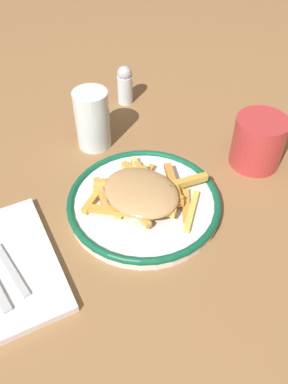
{
  "coord_description": "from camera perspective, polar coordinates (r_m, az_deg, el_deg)",
  "views": [
    {
      "loc": [
        -0.24,
        -0.39,
        0.49
      ],
      "look_at": [
        0.0,
        0.0,
        0.04
      ],
      "focal_mm": 37.84,
      "sensor_mm": 36.0,
      "label": 1
    }
  ],
  "objects": [
    {
      "name": "water_glass",
      "position": [
        0.77,
        -7.28,
        10.11
      ],
      "size": [
        0.06,
        0.06,
        0.11
      ],
      "primitive_type": "cylinder",
      "color": "silver",
      "rests_on": "ground_plane"
    },
    {
      "name": "ground_plane",
      "position": [
        0.67,
        0.0,
        -2.24
      ],
      "size": [
        2.6,
        2.6,
        0.0
      ],
      "primitive_type": "plane",
      "color": "olive"
    },
    {
      "name": "coffee_mug",
      "position": [
        0.75,
        15.87,
        6.87
      ],
      "size": [
        0.12,
        0.09,
        0.09
      ],
      "color": "#BC3535",
      "rests_on": "ground_plane"
    },
    {
      "name": "fries_heap",
      "position": [
        0.64,
        -0.45,
        0.11
      ],
      "size": [
        0.21,
        0.19,
        0.04
      ],
      "color": "gold",
      "rests_on": "plate"
    },
    {
      "name": "salt_shaker",
      "position": [
        0.9,
        -2.71,
        14.92
      ],
      "size": [
        0.03,
        0.03,
        0.08
      ],
      "color": "silver",
      "rests_on": "ground_plane"
    },
    {
      "name": "plate",
      "position": [
        0.66,
        0.0,
        -1.52
      ],
      "size": [
        0.25,
        0.25,
        0.02
      ],
      "color": "white",
      "rests_on": "ground_plane"
    },
    {
      "name": "napkin",
      "position": [
        0.62,
        -18.63,
        -9.77
      ],
      "size": [
        0.15,
        0.23,
        0.01
      ],
      "primitive_type": "cube",
      "rotation": [
        0.0,
        0.0,
        -0.07
      ],
      "color": "silver",
      "rests_on": "ground_plane"
    }
  ]
}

